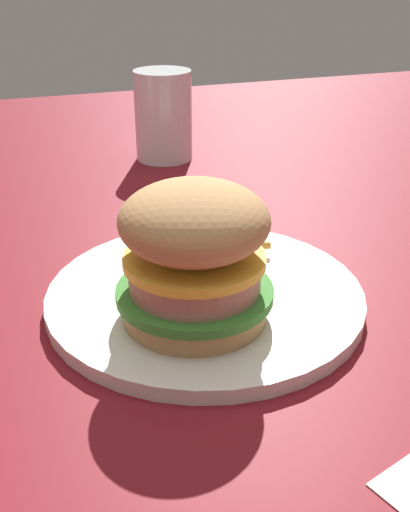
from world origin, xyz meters
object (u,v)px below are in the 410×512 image
sandwich (194,253)px  drink_glass (164,122)px  fries_pile (217,248)px  plate (205,295)px

sandwich → drink_glass: same height
drink_glass → fries_pile: bearing=-97.3°
sandwich → drink_glass: (0.09, 0.41, -0.01)m
sandwich → fries_pile: 0.12m
fries_pile → drink_glass: drink_glass is taller
plate → fries_pile: fries_pile is taller
fries_pile → drink_glass: size_ratio=0.82×
plate → drink_glass: (0.07, 0.38, 0.04)m
plate → sandwich: 0.07m
sandwich → fries_pile: sandwich is taller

